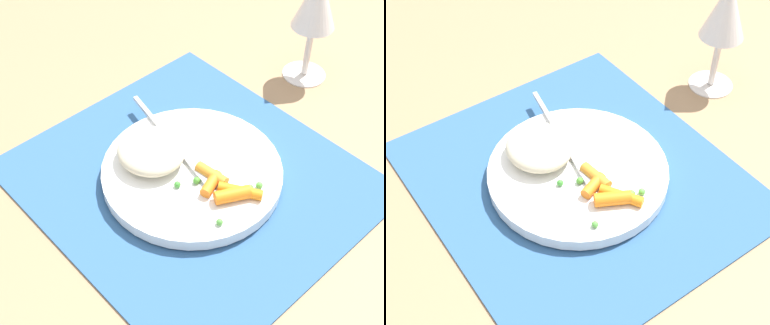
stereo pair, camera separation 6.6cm
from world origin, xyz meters
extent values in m
plane|color=#997551|center=(0.00, 0.00, 0.00)|extent=(2.40, 2.40, 0.00)
cube|color=#2D5684|center=(0.00, 0.00, 0.00)|extent=(0.41, 0.37, 0.01)
cylinder|color=white|center=(0.00, 0.00, 0.01)|extent=(0.23, 0.23, 0.02)
ellipsoid|color=beige|center=(-0.05, -0.03, 0.04)|extent=(0.09, 0.08, 0.03)
cylinder|color=orange|center=(0.07, 0.00, 0.03)|extent=(0.04, 0.05, 0.02)
cylinder|color=orange|center=(0.07, 0.01, 0.03)|extent=(0.05, 0.04, 0.01)
cylinder|color=orange|center=(0.04, -0.01, 0.03)|extent=(0.03, 0.04, 0.01)
cylinder|color=orange|center=(0.03, 0.01, 0.03)|extent=(0.05, 0.02, 0.01)
sphere|color=green|center=(0.01, 0.00, 0.03)|extent=(0.01, 0.01, 0.01)
sphere|color=#569F46|center=(0.07, 0.01, 0.03)|extent=(0.01, 0.01, 0.01)
sphere|color=#52A23F|center=(0.09, -0.04, 0.03)|extent=(0.01, 0.01, 0.01)
sphere|color=green|center=(0.01, -0.03, 0.03)|extent=(0.01, 0.01, 0.01)
sphere|color=#599E35|center=(0.08, 0.03, 0.03)|extent=(0.01, 0.01, 0.01)
sphere|color=#48962F|center=(0.02, -0.01, 0.03)|extent=(0.01, 0.01, 0.01)
sphere|color=#57B647|center=(0.08, 0.04, 0.03)|extent=(0.01, 0.01, 0.01)
sphere|color=#57AA42|center=(0.03, 0.01, 0.03)|extent=(0.01, 0.01, 0.01)
cube|color=#BDBDBD|center=(0.02, 0.00, 0.03)|extent=(0.05, 0.02, 0.01)
cube|color=#BDBDBD|center=(-0.08, 0.02, 0.03)|extent=(0.16, 0.04, 0.01)
cylinder|color=silver|center=(-0.04, 0.28, 0.00)|extent=(0.07, 0.07, 0.00)
cylinder|color=silver|center=(-0.04, 0.28, 0.05)|extent=(0.01, 0.01, 0.08)
cone|color=silver|center=(-0.04, 0.28, 0.13)|extent=(0.06, 0.06, 0.09)
camera|label=1|loc=(0.36, -0.33, 0.55)|focal=52.95mm
camera|label=2|loc=(0.40, -0.28, 0.55)|focal=52.95mm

